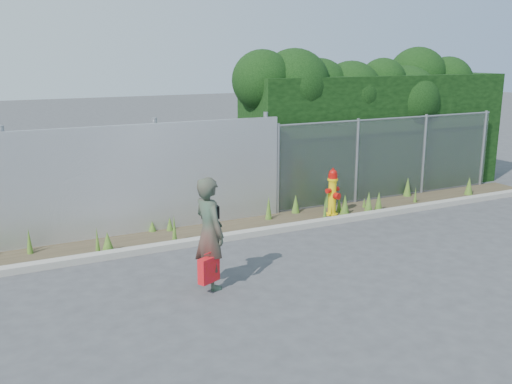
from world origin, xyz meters
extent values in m
plane|color=#3D3E40|center=(0.00, 0.00, 0.00)|extent=(80.00, 80.00, 0.00)
cube|color=gray|center=(0.00, 1.80, 0.06)|extent=(16.00, 0.22, 0.12)
cube|color=#403524|center=(0.00, 2.40, 0.01)|extent=(16.00, 1.20, 0.01)
cone|color=#3B661E|center=(-2.97, 2.08, 0.20)|extent=(0.23, 0.23, 0.39)
cone|color=#3B661E|center=(3.22, 2.12, 0.23)|extent=(0.18, 0.18, 0.46)
cone|color=#3B661E|center=(2.31, 2.88, 0.21)|extent=(0.11, 0.11, 0.42)
cone|color=#3B661E|center=(1.42, 2.82, 0.21)|extent=(0.19, 0.19, 0.43)
cone|color=#3B661E|center=(4.74, 2.89, 0.24)|extent=(0.20, 0.20, 0.49)
cone|color=#3B661E|center=(-1.56, 2.82, 0.15)|extent=(0.14, 0.14, 0.29)
cone|color=#3B661E|center=(6.25, 2.31, 0.23)|extent=(0.21, 0.21, 0.47)
cone|color=#3B661E|center=(0.63, 2.64, 0.26)|extent=(0.15, 0.15, 0.52)
cone|color=#3B661E|center=(4.49, 2.32, 0.19)|extent=(0.08, 0.08, 0.38)
cone|color=#3B661E|center=(2.43, 2.91, 0.27)|extent=(0.12, 0.12, 0.55)
cone|color=#3B661E|center=(-1.89, 2.93, 0.11)|extent=(0.16, 0.16, 0.22)
cone|color=#3B661E|center=(1.73, 2.10, 0.26)|extent=(0.09, 0.09, 0.52)
cone|color=#3B661E|center=(-3.15, 2.11, 0.25)|extent=(0.09, 0.09, 0.50)
cone|color=#3B661E|center=(2.85, 2.02, 0.26)|extent=(0.21, 0.21, 0.51)
cone|color=#3B661E|center=(-4.25, 2.78, 0.18)|extent=(0.10, 0.10, 0.36)
cone|color=#3B661E|center=(-1.72, 2.05, 0.27)|extent=(0.10, 0.10, 0.55)
cone|color=#3B661E|center=(-4.25, 2.63, 0.24)|extent=(0.11, 0.11, 0.49)
cone|color=#3B661E|center=(3.09, 2.49, 0.12)|extent=(0.09, 0.09, 0.24)
cone|color=#3B661E|center=(2.34, 2.43, 0.20)|extent=(0.12, 0.12, 0.40)
cone|color=#3B661E|center=(2.33, 2.21, 0.23)|extent=(0.22, 0.22, 0.46)
cube|color=#B5B7BC|center=(-3.25, 3.00, 1.10)|extent=(8.50, 0.08, 2.20)
cylinder|color=gray|center=(-4.50, 3.12, 1.15)|extent=(0.10, 0.10, 2.30)
cylinder|color=gray|center=(-1.70, 3.12, 1.15)|extent=(0.10, 0.10, 2.30)
cylinder|color=gray|center=(0.80, 3.12, 1.15)|extent=(0.10, 0.10, 2.30)
cube|color=gray|center=(4.25, 3.00, 1.00)|extent=(6.50, 0.03, 2.00)
cylinder|color=gray|center=(4.25, 3.00, 2.00)|extent=(6.50, 0.04, 0.04)
cylinder|color=gray|center=(1.05, 3.00, 1.02)|extent=(0.07, 0.07, 2.05)
cylinder|color=gray|center=(3.20, 3.00, 1.02)|extent=(0.07, 0.07, 2.05)
cylinder|color=gray|center=(5.30, 3.00, 1.02)|extent=(0.07, 0.07, 2.05)
cylinder|color=gray|center=(7.40, 3.00, 1.02)|extent=(0.07, 0.07, 2.05)
cube|color=black|center=(4.55, 4.00, 1.50)|extent=(7.30, 1.60, 3.00)
sphere|color=black|center=(1.19, 4.04, 2.93)|extent=(1.42, 1.42, 1.42)
sphere|color=black|center=(2.02, 3.99, 2.81)|extent=(1.72, 1.72, 1.72)
sphere|color=black|center=(2.80, 4.12, 2.71)|extent=(1.45, 1.45, 1.45)
sphere|color=black|center=(3.64, 3.95, 2.58)|extent=(1.58, 1.58, 1.58)
sphere|color=black|center=(4.56, 3.88, 2.82)|extent=(1.21, 1.21, 1.21)
sphere|color=black|center=(5.38, 3.92, 2.33)|extent=(1.81, 1.81, 1.81)
sphere|color=black|center=(6.05, 4.27, 2.92)|extent=(1.59, 1.59, 1.59)
sphere|color=black|center=(6.89, 3.99, 2.76)|extent=(1.39, 1.39, 1.39)
cylinder|color=yellow|center=(2.05, 2.30, 0.03)|extent=(0.27, 0.27, 0.06)
cylinder|color=yellow|center=(2.05, 2.30, 0.41)|extent=(0.17, 0.17, 0.81)
cylinder|color=yellow|center=(2.05, 2.30, 0.83)|extent=(0.23, 0.23, 0.05)
cylinder|color=#B20F0A|center=(2.05, 2.30, 0.90)|extent=(0.20, 0.20, 0.10)
sphere|color=#B20F0A|center=(2.05, 2.30, 0.97)|extent=(0.18, 0.18, 0.18)
cylinder|color=#B20F0A|center=(2.05, 2.30, 1.06)|extent=(0.05, 0.05, 0.05)
cylinder|color=#B20F0A|center=(1.91, 2.30, 0.59)|extent=(0.10, 0.11, 0.11)
cylinder|color=#B20F0A|center=(2.18, 2.30, 0.59)|extent=(0.10, 0.11, 0.11)
cylinder|color=#B20F0A|center=(2.05, 2.16, 0.48)|extent=(0.14, 0.11, 0.14)
imported|color=#10674A|center=(-1.88, -0.17, 0.87)|extent=(0.50, 0.69, 1.75)
cube|color=red|center=(-2.00, -0.39, 0.37)|extent=(0.35, 0.13, 0.39)
cylinder|color=red|center=(-2.00, -0.39, 0.63)|extent=(0.17, 0.01, 0.01)
cube|color=black|center=(-1.82, -0.05, 1.16)|extent=(0.26, 0.11, 0.20)
camera|label=1|loc=(-4.97, -7.91, 3.55)|focal=40.00mm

